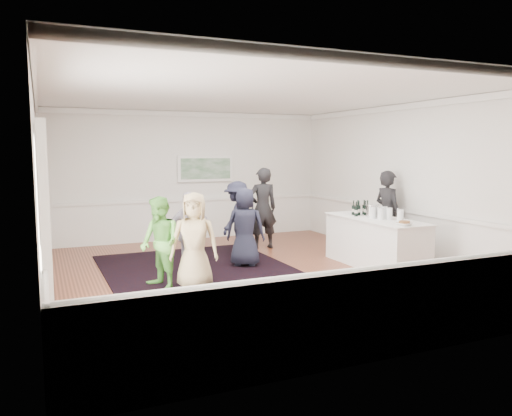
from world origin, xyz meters
name	(u,v)px	position (x,y,z in m)	size (l,w,h in m)	color
floor	(252,274)	(0.00, 0.00, 0.00)	(8.00, 8.00, 0.00)	brown
ceiling	(252,95)	(0.00, 0.00, 3.20)	(7.00, 8.00, 0.02)	white
wall_left	(38,193)	(-3.50, 0.00, 1.60)	(0.02, 8.00, 3.20)	white
wall_right	(408,182)	(3.50, 0.00, 1.60)	(0.02, 8.00, 3.20)	white
wall_back	(190,176)	(0.00, 4.00, 1.60)	(7.00, 0.02, 3.20)	white
wall_front	(400,212)	(0.00, -4.00, 1.60)	(7.00, 0.02, 3.20)	white
wainscoting	(252,247)	(0.00, 0.00, 0.50)	(7.00, 8.00, 1.00)	white
mirror	(40,176)	(-3.45, 1.30, 1.80)	(0.05, 1.25, 1.85)	#D7853F
doorway	(43,221)	(-3.45, -1.90, 1.42)	(0.10, 1.78, 2.56)	white
landscape_painting	(206,169)	(0.40, 3.95, 1.78)	(1.44, 0.06, 0.66)	white
area_rug	(202,272)	(-0.80, 0.47, 0.01)	(3.40, 4.46, 0.02)	black
serving_table	(375,242)	(2.44, -0.38, 0.48)	(0.89, 2.33, 0.95)	white
bartender	(388,214)	(3.20, 0.24, 0.91)	(0.67, 0.44, 1.82)	black
guest_tan	(194,241)	(-1.23, -0.54, 0.79)	(0.77, 0.50, 1.58)	tan
guest_green	(160,243)	(-1.73, -0.28, 0.75)	(0.73, 0.57, 1.51)	#60B147
guest_lilac	(190,233)	(-1.00, 0.53, 0.75)	(0.88, 0.37, 1.50)	#BAB1C6
guest_dark_a	(237,218)	(0.39, 1.70, 0.79)	(1.03, 0.59, 1.59)	#1C1E30
guest_dark_b	(263,208)	(1.18, 2.14, 0.93)	(0.67, 0.44, 1.85)	black
guest_navy	(245,227)	(0.14, 0.64, 0.76)	(0.75, 0.49, 1.53)	#1C1E30
wine_bottles	(361,207)	(2.43, 0.13, 1.10)	(0.43, 0.28, 0.31)	black
juice_pitchers	(385,213)	(2.47, -0.61, 1.07)	(0.34, 0.65, 0.24)	#71B340
ice_bucket	(372,211)	(2.44, -0.23, 1.06)	(0.26, 0.26, 0.24)	silver
nut_bowl	(404,223)	(2.30, -1.35, 0.98)	(0.26, 0.26, 0.08)	white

